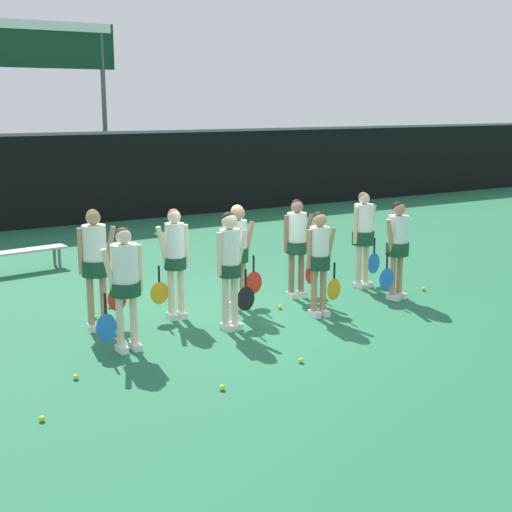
{
  "coord_description": "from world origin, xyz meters",
  "views": [
    {
      "loc": [
        -5.57,
        -9.32,
        3.28
      ],
      "look_at": [
        0.02,
        0.04,
        0.93
      ],
      "focal_mm": 50.0,
      "sensor_mm": 36.0,
      "label": 1
    }
  ],
  "objects_px": {
    "scoreboard": "(48,64)",
    "tennis_ball_8": "(222,388)",
    "player_1": "(230,260)",
    "tennis_ball_3": "(76,377)",
    "tennis_ball_0": "(110,306)",
    "tennis_ball_6": "(280,307)",
    "tennis_ball_4": "(424,289)",
    "player_2": "(320,255)",
    "tennis_ball_7": "(95,317)",
    "player_4": "(96,259)",
    "player_6": "(238,247)",
    "player_8": "(363,231)",
    "player_7": "(297,240)",
    "tennis_ball_1": "(372,268)",
    "player_3": "(397,242)",
    "player_5": "(175,255)",
    "tennis_ball_2": "(301,361)",
    "bench_courtside": "(20,253)",
    "player_0": "(125,278)",
    "tennis_ball_5": "(42,419)"
  },
  "relations": [
    {
      "from": "player_4",
      "to": "tennis_ball_0",
      "type": "distance_m",
      "value": 1.51
    },
    {
      "from": "player_0",
      "to": "player_2",
      "type": "xyz_separation_m",
      "value": [
        3.17,
        -0.01,
        -0.03
      ]
    },
    {
      "from": "tennis_ball_0",
      "to": "tennis_ball_8",
      "type": "distance_m",
      "value": 3.94
    },
    {
      "from": "player_6",
      "to": "player_5",
      "type": "bearing_deg",
      "value": -172.74
    },
    {
      "from": "player_2",
      "to": "tennis_ball_3",
      "type": "distance_m",
      "value": 4.24
    },
    {
      "from": "player_0",
      "to": "player_3",
      "type": "distance_m",
      "value": 4.88
    },
    {
      "from": "player_1",
      "to": "tennis_ball_7",
      "type": "relative_size",
      "value": 26.69
    },
    {
      "from": "tennis_ball_4",
      "to": "bench_courtside",
      "type": "bearing_deg",
      "value": 138.46
    },
    {
      "from": "scoreboard",
      "to": "tennis_ball_8",
      "type": "bearing_deg",
      "value": -98.07
    },
    {
      "from": "player_7",
      "to": "tennis_ball_1",
      "type": "relative_size",
      "value": 24.65
    },
    {
      "from": "tennis_ball_0",
      "to": "tennis_ball_6",
      "type": "distance_m",
      "value": 2.77
    },
    {
      "from": "player_5",
      "to": "player_6",
      "type": "height_order",
      "value": "player_5"
    },
    {
      "from": "player_7",
      "to": "tennis_ball_8",
      "type": "xyz_separation_m",
      "value": [
        -3.04,
        -2.97,
        -0.97
      ]
    },
    {
      "from": "player_7",
      "to": "bench_courtside",
      "type": "bearing_deg",
      "value": 140.52
    },
    {
      "from": "player_2",
      "to": "tennis_ball_4",
      "type": "bearing_deg",
      "value": 10.91
    },
    {
      "from": "player_3",
      "to": "tennis_ball_2",
      "type": "distance_m",
      "value": 3.7
    },
    {
      "from": "player_4",
      "to": "player_7",
      "type": "relative_size",
      "value": 1.06
    },
    {
      "from": "tennis_ball_1",
      "to": "tennis_ball_8",
      "type": "distance_m",
      "value": 6.73
    },
    {
      "from": "player_8",
      "to": "tennis_ball_3",
      "type": "bearing_deg",
      "value": -172.35
    },
    {
      "from": "tennis_ball_4",
      "to": "tennis_ball_6",
      "type": "distance_m",
      "value": 2.84
    },
    {
      "from": "player_2",
      "to": "tennis_ball_7",
      "type": "relative_size",
      "value": 25.23
    },
    {
      "from": "player_1",
      "to": "tennis_ball_3",
      "type": "xyz_separation_m",
      "value": [
        -2.57,
        -0.78,
        -1.0
      ]
    },
    {
      "from": "tennis_ball_8",
      "to": "tennis_ball_1",
      "type": "bearing_deg",
      "value": 35.26
    },
    {
      "from": "player_1",
      "to": "tennis_ball_6",
      "type": "distance_m",
      "value": 1.63
    },
    {
      "from": "tennis_ball_8",
      "to": "tennis_ball_6",
      "type": "bearing_deg",
      "value": 45.97
    },
    {
      "from": "player_2",
      "to": "tennis_ball_3",
      "type": "relative_size",
      "value": 23.81
    },
    {
      "from": "player_1",
      "to": "tennis_ball_6",
      "type": "relative_size",
      "value": 26.17
    },
    {
      "from": "player_8",
      "to": "player_1",
      "type": "bearing_deg",
      "value": -172.7
    },
    {
      "from": "player_1",
      "to": "player_4",
      "type": "distance_m",
      "value": 1.95
    },
    {
      "from": "tennis_ball_4",
      "to": "player_6",
      "type": "bearing_deg",
      "value": 166.78
    },
    {
      "from": "tennis_ball_6",
      "to": "tennis_ball_8",
      "type": "relative_size",
      "value": 0.95
    },
    {
      "from": "scoreboard",
      "to": "player_8",
      "type": "xyz_separation_m",
      "value": [
        2.43,
        -11.28,
        -3.34
      ]
    },
    {
      "from": "tennis_ball_1",
      "to": "player_7",
      "type": "bearing_deg",
      "value": -159.51
    },
    {
      "from": "player_1",
      "to": "player_3",
      "type": "xyz_separation_m",
      "value": [
        3.22,
        0.02,
        -0.05
      ]
    },
    {
      "from": "player_3",
      "to": "tennis_ball_1",
      "type": "height_order",
      "value": "player_3"
    },
    {
      "from": "player_2",
      "to": "tennis_ball_1",
      "type": "xyz_separation_m",
      "value": [
        2.78,
        2.02,
        -0.94
      ]
    },
    {
      "from": "tennis_ball_5",
      "to": "tennis_ball_4",
      "type": "bearing_deg",
      "value": 14.61
    },
    {
      "from": "tennis_ball_2",
      "to": "tennis_ball_7",
      "type": "distance_m",
      "value": 3.61
    },
    {
      "from": "tennis_ball_0",
      "to": "tennis_ball_1",
      "type": "distance_m",
      "value": 5.47
    },
    {
      "from": "player_6",
      "to": "tennis_ball_3",
      "type": "bearing_deg",
      "value": -145.58
    },
    {
      "from": "tennis_ball_7",
      "to": "tennis_ball_6",
      "type": "bearing_deg",
      "value": -19.97
    },
    {
      "from": "tennis_ball_3",
      "to": "tennis_ball_6",
      "type": "height_order",
      "value": "tennis_ball_3"
    },
    {
      "from": "player_0",
      "to": "player_1",
      "type": "height_order",
      "value": "player_1"
    },
    {
      "from": "player_1",
      "to": "tennis_ball_7",
      "type": "distance_m",
      "value": 2.39
    },
    {
      "from": "player_6",
      "to": "scoreboard",
      "type": "bearing_deg",
      "value": 95.79
    },
    {
      "from": "player_7",
      "to": "player_5",
      "type": "bearing_deg",
      "value": -167.93
    },
    {
      "from": "player_5",
      "to": "tennis_ball_0",
      "type": "xyz_separation_m",
      "value": [
        -0.7,
        1.05,
        -0.97
      ]
    },
    {
      "from": "player_1",
      "to": "player_6",
      "type": "height_order",
      "value": "player_1"
    },
    {
      "from": "player_4",
      "to": "player_5",
      "type": "distance_m",
      "value": 1.22
    },
    {
      "from": "tennis_ball_4",
      "to": "tennis_ball_7",
      "type": "distance_m",
      "value": 5.73
    }
  ]
}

